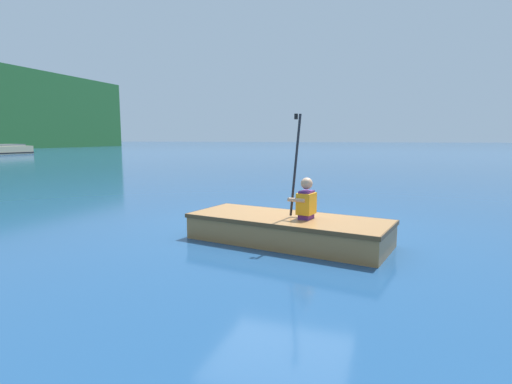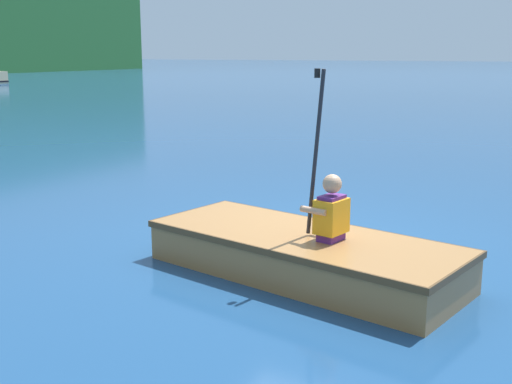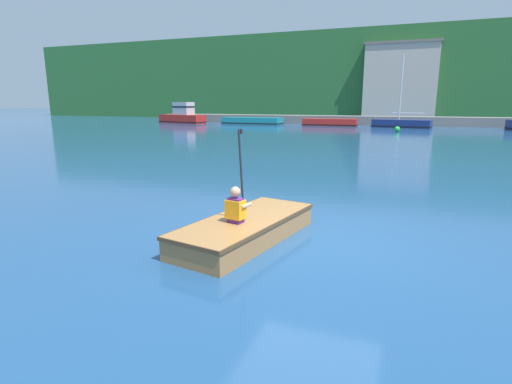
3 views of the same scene
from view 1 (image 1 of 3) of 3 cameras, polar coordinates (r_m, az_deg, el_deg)
The scene contains 3 objects.
ground_plane at distance 7.15m, azimuth 3.78°, elevation -4.85°, with size 300.00×300.00×0.00m, color navy.
rowboat_foreground at distance 6.02m, azimuth 4.14°, elevation -5.07°, with size 1.69×3.18×0.39m.
person_paddler at distance 5.80m, azimuth 7.10°, elevation -1.05°, with size 0.40×0.39×1.51m.
Camera 1 is at (-6.74, -1.81, 1.55)m, focal length 28.00 mm.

